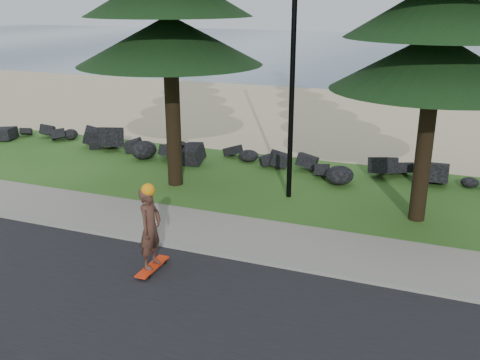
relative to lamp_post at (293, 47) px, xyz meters
The scene contains 9 objects.
ground 5.23m from the lamp_post, 90.00° to the right, with size 160.00×160.00×0.00m, color #2A5A1C.
road 8.74m from the lamp_post, 90.00° to the right, with size 160.00×7.00×0.02m, color black.
kerb 5.79m from the lamp_post, 90.00° to the right, with size 160.00×0.20×0.10m, color gray.
sidewalk 5.08m from the lamp_post, 90.00° to the right, with size 160.00×2.00×0.08m, color gray.
beach_sand 12.03m from the lamp_post, 90.00° to the left, with size 160.00×15.00×0.01m, color beige.
ocean 47.98m from the lamp_post, 90.00° to the left, with size 160.00×58.00×0.01m, color #38526B.
seawall_boulders 4.78m from the lamp_post, 90.00° to the left, with size 60.00×2.40×1.10m, color black, non-canonical shape.
lamp_post is the anchor object (origin of this frame).
skateboarder 6.27m from the lamp_post, 105.02° to the right, with size 0.41×1.02×1.90m.
Camera 1 is at (3.84, -10.56, 5.37)m, focal length 40.00 mm.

